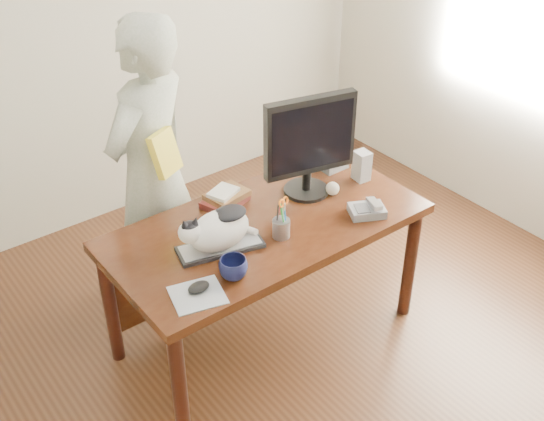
{
  "coord_description": "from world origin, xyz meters",
  "views": [
    {
      "loc": [
        -1.67,
        -1.63,
        2.69
      ],
      "look_at": [
        0.0,
        0.55,
        0.85
      ],
      "focal_mm": 45.0,
      "sensor_mm": 36.0,
      "label": 1
    }
  ],
  "objects": [
    {
      "name": "phone",
      "position": [
        0.46,
        0.35,
        0.78
      ],
      "size": [
        0.21,
        0.19,
        0.08
      ],
      "rotation": [
        0.0,
        0.0,
        -0.47
      ],
      "color": "slate",
      "rests_on": "desk"
    },
    {
      "name": "calculator",
      "position": [
        0.63,
        0.85,
        0.78
      ],
      "size": [
        0.15,
        0.2,
        0.06
      ],
      "rotation": [
        0.0,
        0.0,
        0.0
      ],
      "color": "slate",
      "rests_on": "desk"
    },
    {
      "name": "room",
      "position": [
        0.0,
        0.0,
        1.35
      ],
      "size": [
        4.5,
        4.5,
        4.5
      ],
      "color": "black",
      "rests_on": "ground"
    },
    {
      "name": "baseball",
      "position": [
        0.44,
        0.6,
        0.79
      ],
      "size": [
        0.07,
        0.07,
        0.07
      ],
      "rotation": [
        0.0,
        0.0,
        0.28
      ],
      "color": "beige",
      "rests_on": "desk"
    },
    {
      "name": "mouse",
      "position": [
        -0.55,
        0.36,
        0.77
      ],
      "size": [
        0.11,
        0.09,
        0.04
      ],
      "rotation": [
        0.0,
        0.0,
        -0.26
      ],
      "color": "black",
      "rests_on": "mousepad"
    },
    {
      "name": "speaker",
      "position": [
        0.67,
        0.62,
        0.83
      ],
      "size": [
        0.08,
        0.09,
        0.17
      ],
      "rotation": [
        0.0,
        0.0,
        -0.1
      ],
      "color": "#959598",
      "rests_on": "desk"
    },
    {
      "name": "mousepad",
      "position": [
        -0.57,
        0.34,
        0.75
      ],
      "size": [
        0.27,
        0.25,
        0.01
      ],
      "rotation": [
        0.0,
        0.0,
        -0.26
      ],
      "color": "#A2A7AD",
      "rests_on": "desk"
    },
    {
      "name": "held_book",
      "position": [
        -0.29,
        1.04,
        1.05
      ],
      "size": [
        0.19,
        0.16,
        0.23
      ],
      "rotation": [
        0.0,
        0.0,
        0.43
      ],
      "color": "yellow",
      "rests_on": "person"
    },
    {
      "name": "desk",
      "position": [
        0.0,
        0.68,
        0.6
      ],
      "size": [
        1.6,
        0.8,
        0.75
      ],
      "color": "black",
      "rests_on": "ground"
    },
    {
      "name": "monitor",
      "position": [
        0.34,
        0.68,
        1.06
      ],
      "size": [
        0.49,
        0.29,
        0.56
      ],
      "rotation": [
        0.0,
        0.0,
        -0.23
      ],
      "color": "black",
      "rests_on": "desk"
    },
    {
      "name": "cat",
      "position": [
        -0.31,
        0.56,
        0.87
      ],
      "size": [
        0.4,
        0.26,
        0.23
      ],
      "rotation": [
        0.0,
        0.0,
        -0.25
      ],
      "color": "white",
      "rests_on": "keyboard"
    },
    {
      "name": "person",
      "position": [
        -0.29,
        1.21,
        0.86
      ],
      "size": [
        0.74,
        0.63,
        1.72
      ],
      "primitive_type": "imported",
      "rotation": [
        0.0,
        0.0,
        3.57
      ],
      "color": "beige",
      "rests_on": "ground"
    },
    {
      "name": "coffee_mug",
      "position": [
        -0.37,
        0.35,
        0.8
      ],
      "size": [
        0.18,
        0.18,
        0.1
      ],
      "primitive_type": "imported",
      "rotation": [
        0.0,
        0.0,
        0.93
      ],
      "color": "black",
      "rests_on": "desk"
    },
    {
      "name": "keyboard",
      "position": [
        -0.3,
        0.56,
        0.76
      ],
      "size": [
        0.43,
        0.25,
        0.02
      ],
      "rotation": [
        0.0,
        0.0,
        -0.25
      ],
      "color": "black",
      "rests_on": "desk"
    },
    {
      "name": "book_stack",
      "position": [
        -0.06,
        0.87,
        0.79
      ],
      "size": [
        0.27,
        0.23,
        0.09
      ],
      "rotation": [
        0.0,
        0.0,
        0.25
      ],
      "color": "#461512",
      "rests_on": "desk"
    },
    {
      "name": "pen_cup",
      "position": [
        -0.01,
        0.46,
        0.81
      ],
      "size": [
        0.11,
        0.11,
        0.22
      ],
      "rotation": [
        0.0,
        0.0,
        0.27
      ],
      "color": "#939398",
      "rests_on": "desk"
    }
  ]
}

